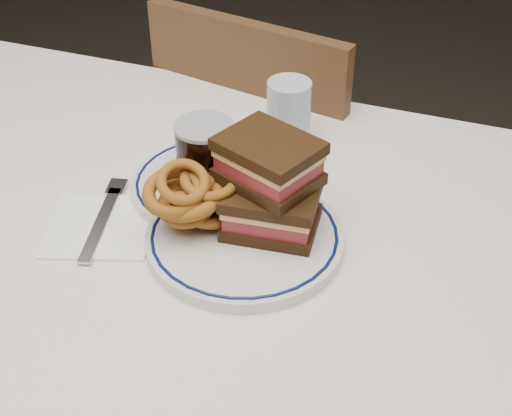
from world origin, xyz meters
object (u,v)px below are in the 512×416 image
(chair_far, at_px, (274,179))
(beer_mug, at_px, (207,167))
(main_plate, at_px, (245,238))
(far_plate, at_px, (215,184))
(reuben_sandwich, at_px, (270,185))

(chair_far, xyz_separation_m, beer_mug, (0.06, -0.46, 0.34))
(chair_far, height_order, main_plate, chair_far)
(main_plate, height_order, far_plate, main_plate)
(reuben_sandwich, bearing_deg, beer_mug, 165.41)
(main_plate, bearing_deg, reuben_sandwich, 53.57)
(chair_far, distance_m, beer_mug, 0.58)
(chair_far, xyz_separation_m, main_plate, (0.13, -0.52, 0.28))
(reuben_sandwich, distance_m, far_plate, 0.15)
(reuben_sandwich, relative_size, far_plate, 0.61)
(chair_far, height_order, reuben_sandwich, reuben_sandwich)
(reuben_sandwich, distance_m, beer_mug, 0.11)
(chair_far, height_order, beer_mug, beer_mug)
(beer_mug, bearing_deg, chair_far, 96.94)
(main_plate, bearing_deg, far_plate, 130.45)
(main_plate, distance_m, far_plate, 0.13)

